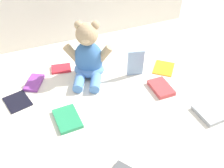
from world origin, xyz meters
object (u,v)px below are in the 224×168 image
Objects in this scene: book_case_3 at (164,68)px; book_case_2 at (161,88)px; book_case_9 at (67,119)px; book_case_0 at (34,83)px; book_case_6 at (135,63)px; book_case_10 at (207,114)px; book_case_5 at (61,69)px; book_case_7 at (17,101)px; teddy_bear at (88,57)px.

book_case_2 is at bearing -85.02° from book_case_3.
book_case_2 is 0.92× the size of book_case_9.
book_case_0 is at bearing 104.26° from book_case_9.
book_case_6 is at bearing -165.15° from book_case_0.
book_case_10 is at bearing -50.16° from book_case_3.
book_case_3 is (0.10, 0.14, -0.01)m from book_case_2.
book_case_5 is at bearing -161.01° from book_case_3.
book_case_3 is 0.35m from book_case_10.
book_case_6 is (0.47, -0.12, 0.06)m from book_case_0.
book_case_5 is 0.38m from book_case_6.
book_case_6 is at bearing -65.83° from book_case_2.
book_case_7 is at bearing -30.33° from book_case_10.
book_case_7 is at bearing -145.19° from teddy_bear.
book_case_9 is at bearing 135.47° from book_case_0.
book_case_2 is at bearing 0.45° from book_case_9.
book_case_2 reaches higher than book_case_9.
book_case_7 is (-0.09, -0.10, -0.00)m from book_case_0.
book_case_7 is (-0.56, 0.02, -0.06)m from book_case_6.
teddy_bear is at bearing -153.88° from book_case_3.
teddy_bear reaches higher than book_case_3.
book_case_2 is 1.32× the size of book_case_5.
book_case_5 is 0.72m from book_case_10.
book_case_5 is at bearing 165.34° from teddy_bear.
book_case_5 is (-0.48, 0.19, 0.00)m from book_case_3.
book_case_5 is at bearing 163.57° from book_case_6.
book_case_5 is (0.14, 0.06, -0.00)m from book_case_0.
book_case_2 is (0.27, -0.23, -0.09)m from teddy_bear.
book_case_0 is 0.49m from book_case_6.
book_case_9 is at bearing -100.84° from teddy_bear.
book_case_6 reaches higher than book_case_2.
book_case_3 is at bearing -101.05° from book_case_5.
book_case_2 is 0.91× the size of book_case_6.
teddy_bear reaches higher than book_case_6.
teddy_bear is 2.38× the size of book_case_7.
book_case_7 is 0.99× the size of book_case_10.
book_case_9 is at bearing -123.55° from book_case_3.
book_case_5 is 0.70× the size of book_case_9.
book_case_6 is 1.01× the size of book_case_9.
book_case_9 is (-0.45, -0.02, -0.00)m from book_case_2.
book_case_5 is (-0.12, 0.10, -0.10)m from teddy_bear.
book_case_3 is 0.17m from book_case_6.
book_case_6 reaches higher than book_case_7.
book_case_6 is (-0.16, 0.01, 0.06)m from book_case_3.
book_case_2 is 1.03× the size of book_case_3.
teddy_bear reaches higher than book_case_7.
book_case_0 is at bearing -25.54° from book_case_2.
book_case_6 reaches higher than book_case_9.
book_case_0 is 0.79m from book_case_10.
book_case_9 is at bearing -179.47° from book_case_5.
book_case_0 and book_case_9 have the same top height.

